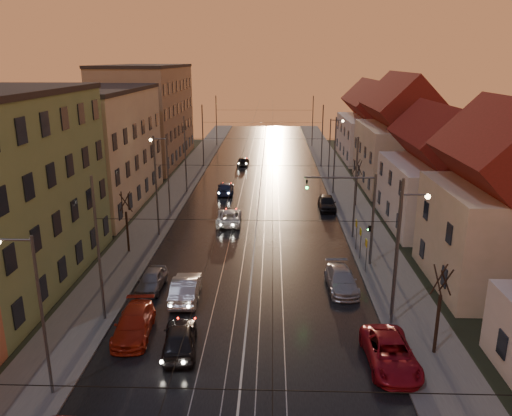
# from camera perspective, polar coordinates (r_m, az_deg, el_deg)

# --- Properties ---
(road) EXTENTS (16.00, 120.00, 0.04)m
(road) POSITION_cam_1_polar(r_m,az_deg,el_deg) (59.65, 0.43, 1.92)
(road) COLOR black
(road) RESTS_ON ground
(sidewalk_left) EXTENTS (4.00, 120.00, 0.15)m
(sidewalk_left) POSITION_cam_1_polar(r_m,az_deg,el_deg) (60.70, -9.05, 2.03)
(sidewalk_left) COLOR #4C4C4C
(sidewalk_left) RESTS_ON ground
(sidewalk_right) EXTENTS (4.00, 120.00, 0.15)m
(sidewalk_right) POSITION_cam_1_polar(r_m,az_deg,el_deg) (60.23, 9.99, 1.87)
(sidewalk_right) COLOR #4C4C4C
(sidewalk_right) RESTS_ON ground
(tram_rail_0) EXTENTS (0.06, 120.00, 0.03)m
(tram_rail_0) POSITION_cam_1_polar(r_m,az_deg,el_deg) (59.73, -1.68, 1.97)
(tram_rail_0) COLOR gray
(tram_rail_0) RESTS_ON road
(tram_rail_1) EXTENTS (0.06, 120.00, 0.03)m
(tram_rail_1) POSITION_cam_1_polar(r_m,az_deg,el_deg) (59.66, -0.31, 1.96)
(tram_rail_1) COLOR gray
(tram_rail_1) RESTS_ON road
(tram_rail_2) EXTENTS (0.06, 120.00, 0.03)m
(tram_rail_2) POSITION_cam_1_polar(r_m,az_deg,el_deg) (59.63, 1.17, 1.95)
(tram_rail_2) COLOR gray
(tram_rail_2) RESTS_ON road
(tram_rail_3) EXTENTS (0.06, 120.00, 0.03)m
(tram_rail_3) POSITION_cam_1_polar(r_m,az_deg,el_deg) (59.63, 2.55, 1.94)
(tram_rail_3) COLOR gray
(tram_rail_3) RESTS_ON road
(apartment_left_2) EXTENTS (10.00, 20.00, 12.00)m
(apartment_left_2) POSITION_cam_1_polar(r_m,az_deg,el_deg) (55.79, -18.11, 6.35)
(apartment_left_2) COLOR beige
(apartment_left_2) RESTS_ON ground
(apartment_left_3) EXTENTS (10.00, 24.00, 14.00)m
(apartment_left_3) POSITION_cam_1_polar(r_m,az_deg,el_deg) (78.42, -12.31, 10.30)
(apartment_left_3) COLOR #947A5F
(apartment_left_3) RESTS_ON ground
(house_right_1) EXTENTS (8.67, 10.20, 10.80)m
(house_right_1) POSITION_cam_1_polar(r_m,az_deg,el_deg) (37.48, 26.34, -0.20)
(house_right_1) COLOR #BEB392
(house_right_1) RESTS_ON ground
(house_right_2) EXTENTS (9.18, 12.24, 9.20)m
(house_right_2) POSITION_cam_1_polar(r_m,az_deg,el_deg) (49.39, 20.23, 3.28)
(house_right_2) COLOR silver
(house_right_2) RESTS_ON ground
(house_right_3) EXTENTS (9.18, 14.28, 11.50)m
(house_right_3) POSITION_cam_1_polar(r_m,az_deg,el_deg) (63.33, 16.22, 7.48)
(house_right_3) COLOR #BEB392
(house_right_3) RESTS_ON ground
(house_right_4) EXTENTS (9.18, 16.32, 10.00)m
(house_right_4) POSITION_cam_1_polar(r_m,az_deg,el_deg) (80.83, 13.12, 9.03)
(house_right_4) COLOR silver
(house_right_4) RESTS_ON ground
(catenary_pole_l_1) EXTENTS (0.16, 0.16, 9.00)m
(catenary_pole_l_1) POSITION_cam_1_polar(r_m,az_deg,el_deg) (30.43, -17.56, -4.75)
(catenary_pole_l_1) COLOR #595B60
(catenary_pole_l_1) RESTS_ON ground
(catenary_pole_r_1) EXTENTS (0.16, 0.16, 9.00)m
(catenary_pole_r_1) POSITION_cam_1_polar(r_m,az_deg,el_deg) (29.62, 15.81, -5.19)
(catenary_pole_r_1) COLOR #595B60
(catenary_pole_r_1) RESTS_ON ground
(catenary_pole_l_2) EXTENTS (0.16, 0.16, 9.00)m
(catenary_pole_l_2) POSITION_cam_1_polar(r_m,az_deg,el_deg) (44.17, -11.32, 2.31)
(catenary_pole_l_2) COLOR #595B60
(catenary_pole_l_2) RESTS_ON ground
(catenary_pole_r_2) EXTENTS (0.16, 0.16, 9.00)m
(catenary_pole_r_2) POSITION_cam_1_polar(r_m,az_deg,el_deg) (43.61, 11.28, 2.13)
(catenary_pole_r_2) COLOR #595B60
(catenary_pole_r_2) RESTS_ON ground
(catenary_pole_l_3) EXTENTS (0.16, 0.16, 9.00)m
(catenary_pole_l_3) POSITION_cam_1_polar(r_m,az_deg,el_deg) (58.53, -8.08, 5.97)
(catenary_pole_l_3) COLOR #595B60
(catenary_pole_l_3) RESTS_ON ground
(catenary_pole_r_3) EXTENTS (0.16, 0.16, 9.00)m
(catenary_pole_r_3) POSITION_cam_1_polar(r_m,az_deg,el_deg) (58.11, 8.97, 5.85)
(catenary_pole_r_3) COLOR #595B60
(catenary_pole_r_3) RESTS_ON ground
(catenary_pole_l_4) EXTENTS (0.16, 0.16, 9.00)m
(catenary_pole_l_4) POSITION_cam_1_polar(r_m,az_deg,el_deg) (73.15, -6.10, 8.17)
(catenary_pole_l_4) COLOR #595B60
(catenary_pole_l_4) RESTS_ON ground
(catenary_pole_r_4) EXTENTS (0.16, 0.16, 9.00)m
(catenary_pole_r_4) POSITION_cam_1_polar(r_m,az_deg,el_deg) (72.81, 7.57, 8.08)
(catenary_pole_r_4) COLOR #595B60
(catenary_pole_r_4) RESTS_ON ground
(catenary_pole_l_5) EXTENTS (0.16, 0.16, 9.00)m
(catenary_pole_l_5) POSITION_cam_1_polar(r_m,az_deg,el_deg) (90.85, -4.55, 9.86)
(catenary_pole_l_5) COLOR #595B60
(catenary_pole_l_5) RESTS_ON ground
(catenary_pole_r_5) EXTENTS (0.16, 0.16, 9.00)m
(catenary_pole_r_5) POSITION_cam_1_polar(r_m,az_deg,el_deg) (90.58, 6.49, 9.79)
(catenary_pole_r_5) COLOR #595B60
(catenary_pole_r_5) RESTS_ON ground
(street_lamp_0) EXTENTS (1.75, 0.32, 8.00)m
(street_lamp_0) POSITION_cam_1_polar(r_m,az_deg,el_deg) (24.58, -24.08, -9.73)
(street_lamp_0) COLOR #595B60
(street_lamp_0) RESTS_ON ground
(street_lamp_1) EXTENTS (1.75, 0.32, 8.00)m
(street_lamp_1) POSITION_cam_1_polar(r_m,az_deg,el_deg) (30.51, 16.36, -3.82)
(street_lamp_1) COLOR #595B60
(street_lamp_1) RESTS_ON ground
(street_lamp_2) EXTENTS (1.75, 0.32, 8.00)m
(street_lamp_2) POSITION_cam_1_polar(r_m,az_deg,el_deg) (49.89, -10.39, 4.46)
(street_lamp_2) COLOR #595B60
(street_lamp_2) RESTS_ON ground
(street_lamp_3) EXTENTS (1.75, 0.32, 8.00)m
(street_lamp_3) POSITION_cam_1_polar(r_m,az_deg,el_deg) (64.95, 8.70, 7.34)
(street_lamp_3) COLOR #595B60
(street_lamp_3) RESTS_ON ground
(traffic_light_mast) EXTENTS (5.30, 0.32, 7.20)m
(traffic_light_mast) POSITION_cam_1_polar(r_m,az_deg,el_deg) (37.78, 11.80, 0.00)
(traffic_light_mast) COLOR #595B60
(traffic_light_mast) RESTS_ON ground
(bare_tree_0) EXTENTS (1.09, 1.09, 5.11)m
(bare_tree_0) POSITION_cam_1_polar(r_m,az_deg,el_deg) (41.42, -14.54, -1.77)
(bare_tree_0) COLOR black
(bare_tree_0) RESTS_ON ground
(bare_tree_1) EXTENTS (1.09, 1.09, 5.11)m
(bare_tree_1) POSITION_cam_1_polar(r_m,az_deg,el_deg) (28.27, 20.13, -11.19)
(bare_tree_1) COLOR black
(bare_tree_1) RESTS_ON ground
(bare_tree_2) EXTENTS (1.09, 1.09, 5.11)m
(bare_tree_2) POSITION_cam_1_polar(r_m,az_deg,el_deg) (53.96, 11.40, 2.71)
(bare_tree_2) COLOR black
(bare_tree_2) RESTS_ON ground
(driving_car_0) EXTENTS (2.28, 4.57, 1.49)m
(driving_car_0) POSITION_cam_1_polar(r_m,az_deg,el_deg) (28.14, -8.69, -14.48)
(driving_car_0) COLOR black
(driving_car_0) RESTS_ON ground
(driving_car_1) EXTENTS (1.85, 4.82, 1.57)m
(driving_car_1) POSITION_cam_1_polar(r_m,az_deg,el_deg) (33.46, -8.04, -9.05)
(driving_car_1) COLOR #AFAFB5
(driving_car_1) RESTS_ON ground
(driving_car_2) EXTENTS (2.44, 5.02, 1.37)m
(driving_car_2) POSITION_cam_1_polar(r_m,az_deg,el_deg) (47.90, -3.10, -1.00)
(driving_car_2) COLOR silver
(driving_car_2) RESTS_ON ground
(driving_car_3) EXTENTS (2.12, 4.68, 1.33)m
(driving_car_3) POSITION_cam_1_polar(r_m,az_deg,el_deg) (58.56, -3.51, 2.27)
(driving_car_3) COLOR #172346
(driving_car_3) RESTS_ON ground
(driving_car_4) EXTENTS (1.83, 3.84, 1.27)m
(driving_car_4) POSITION_cam_1_polar(r_m,az_deg,el_deg) (74.31, -1.49, 5.36)
(driving_car_4) COLOR black
(driving_car_4) RESTS_ON ground
(parked_left_2) EXTENTS (2.32, 4.98, 1.41)m
(parked_left_2) POSITION_cam_1_polar(r_m,az_deg,el_deg) (30.02, -13.78, -12.75)
(parked_left_2) COLOR #A22210
(parked_left_2) RESTS_ON ground
(parked_left_3) EXTENTS (1.72, 3.97, 1.33)m
(parked_left_3) POSITION_cam_1_polar(r_m,az_deg,el_deg) (35.29, -11.84, -8.04)
(parked_left_3) COLOR gray
(parked_left_3) RESTS_ON ground
(parked_right_0) EXTENTS (2.50, 5.21, 1.43)m
(parked_right_0) POSITION_cam_1_polar(r_m,az_deg,el_deg) (27.54, 15.10, -15.74)
(parked_right_0) COLOR maroon
(parked_right_0) RESTS_ON ground
(parked_right_1) EXTENTS (2.12, 4.82, 1.38)m
(parked_right_1) POSITION_cam_1_polar(r_m,az_deg,el_deg) (35.01, 9.73, -8.09)
(parked_right_1) COLOR #A9A9AF
(parked_right_1) RESTS_ON ground
(parked_right_2) EXTENTS (1.79, 4.36, 1.48)m
(parked_right_2) POSITION_cam_1_polar(r_m,az_deg,el_deg) (52.83, 8.11, 0.61)
(parked_right_2) COLOR black
(parked_right_2) RESTS_ON ground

